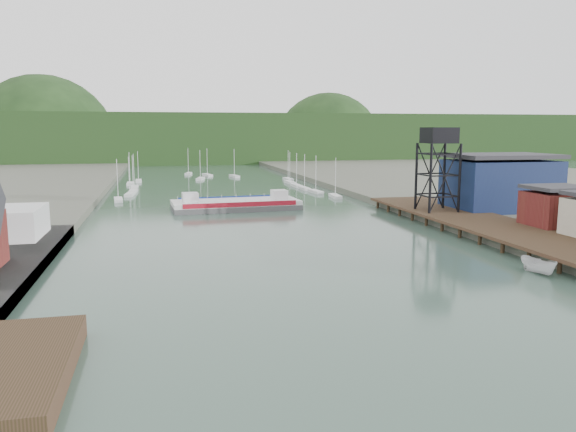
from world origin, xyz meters
name	(u,v)px	position (x,y,z in m)	size (l,w,h in m)	color
ground	(382,349)	(0.00, 0.00, 0.00)	(600.00, 600.00, 0.00)	#2E473A
east_pier	(482,222)	(37.00, 45.00, 1.90)	(14.00, 70.00, 2.45)	#2D2313
lift_tower	(439,141)	(35.00, 58.00, 15.65)	(6.50, 6.50, 16.00)	black
blue_shed	(500,183)	(50.00, 60.00, 7.06)	(20.50, 14.50, 11.30)	#0B0E33
marina_sailboats	(216,184)	(0.08, 138.46, 0.35)	(57.71, 92.65, 0.90)	silver
distant_hills	(181,142)	(-3.98, 301.35, 10.38)	(500.00, 120.00, 80.00)	black
chain_ferry	(236,204)	(-0.82, 83.44, 1.16)	(28.74, 12.95, 4.05)	#4B4B4D
motorboat	(539,266)	(28.15, 18.19, 1.05)	(2.04, 5.44, 2.10)	silver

